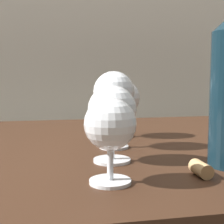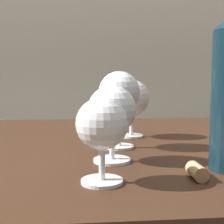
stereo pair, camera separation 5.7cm
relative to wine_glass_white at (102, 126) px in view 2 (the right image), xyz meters
The scene contains 6 objects.
dining_table 0.32m from the wine_glass_white, 82.80° to the left, with size 1.42×0.79×0.73m.
wine_glass_white is the anchor object (origin of this frame).
wine_glass_amber 0.12m from the wine_glass_white, 77.64° to the left, with size 0.08×0.08×0.13m.
wine_glass_empty 0.23m from the wine_glass_white, 77.28° to the left, with size 0.08×0.08×0.16m.
wine_glass_cabernet 0.35m from the wine_glass_white, 74.59° to the left, with size 0.09×0.09×0.14m.
cork 0.16m from the wine_glass_white, ahead, with size 0.02×0.02×0.04m, color tan.
Camera 2 is at (-0.06, -0.72, 0.88)m, focal length 53.36 mm.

